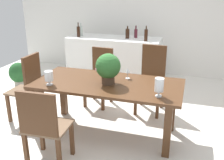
{
  "coord_description": "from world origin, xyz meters",
  "views": [
    {
      "loc": [
        1.02,
        -3.34,
        1.96
      ],
      "look_at": [
        0.02,
        -0.16,
        0.74
      ],
      "focal_mm": 41.8,
      "sensor_mm": 36.0,
      "label": 1
    }
  ],
  "objects_px": {
    "crystal_vase_center_near": "(49,76)",
    "crystal_vase_left": "(159,85)",
    "dining_table": "(108,90)",
    "flower_centerpiece": "(108,67)",
    "kitchen_counter": "(114,60)",
    "wine_bottle_green": "(127,33)",
    "potted_plant_floor": "(19,74)",
    "wine_glass": "(128,71)",
    "chair_near_left": "(43,125)",
    "chair_far_left": "(100,74)",
    "chair_far_right": "(152,76)",
    "wine_bottle_clear": "(81,31)",
    "wine_bottle_amber": "(78,31)",
    "chair_head_end": "(28,85)",
    "wine_bottle_dark": "(146,35)",
    "wine_bottle_tall": "(136,33)"
  },
  "relations": [
    {
      "from": "crystal_vase_left",
      "to": "wine_glass",
      "type": "height_order",
      "value": "crystal_vase_left"
    },
    {
      "from": "wine_bottle_amber",
      "to": "crystal_vase_center_near",
      "type": "bearing_deg",
      "value": -75.32
    },
    {
      "from": "chair_far_left",
      "to": "crystal_vase_center_near",
      "type": "bearing_deg",
      "value": -97.07
    },
    {
      "from": "flower_centerpiece",
      "to": "crystal_vase_center_near",
      "type": "bearing_deg",
      "value": -159.33
    },
    {
      "from": "flower_centerpiece",
      "to": "wine_bottle_green",
      "type": "distance_m",
      "value": 2.13
    },
    {
      "from": "wine_bottle_green",
      "to": "wine_bottle_clear",
      "type": "bearing_deg",
      "value": -179.32
    },
    {
      "from": "chair_far_left",
      "to": "chair_near_left",
      "type": "distance_m",
      "value": 1.82
    },
    {
      "from": "chair_far_right",
      "to": "kitchen_counter",
      "type": "distance_m",
      "value": 1.51
    },
    {
      "from": "chair_far_left",
      "to": "wine_glass",
      "type": "distance_m",
      "value": 0.99
    },
    {
      "from": "wine_bottle_clear",
      "to": "wine_bottle_dark",
      "type": "xyz_separation_m",
      "value": [
        1.43,
        -0.15,
        0.01
      ]
    },
    {
      "from": "chair_head_end",
      "to": "wine_glass",
      "type": "relative_size",
      "value": 6.96
    },
    {
      "from": "kitchen_counter",
      "to": "wine_bottle_tall",
      "type": "distance_m",
      "value": 0.72
    },
    {
      "from": "chair_far_right",
      "to": "wine_glass",
      "type": "bearing_deg",
      "value": -105.88
    },
    {
      "from": "wine_bottle_green",
      "to": "wine_bottle_dark",
      "type": "bearing_deg",
      "value": -21.98
    },
    {
      "from": "chair_head_end",
      "to": "chair_far_left",
      "type": "distance_m",
      "value": 1.22
    },
    {
      "from": "chair_head_end",
      "to": "wine_bottle_dark",
      "type": "bearing_deg",
      "value": 145.11
    },
    {
      "from": "chair_head_end",
      "to": "chair_far_left",
      "type": "height_order",
      "value": "chair_head_end"
    },
    {
      "from": "chair_near_left",
      "to": "potted_plant_floor",
      "type": "xyz_separation_m",
      "value": [
        -1.85,
        2.06,
        -0.26
      ]
    },
    {
      "from": "chair_far_left",
      "to": "wine_bottle_green",
      "type": "height_order",
      "value": "wine_bottle_green"
    },
    {
      "from": "chair_far_right",
      "to": "wine_bottle_green",
      "type": "distance_m",
      "value": 1.43
    },
    {
      "from": "chair_far_right",
      "to": "wine_bottle_amber",
      "type": "height_order",
      "value": "wine_bottle_amber"
    },
    {
      "from": "crystal_vase_center_near",
      "to": "wine_bottle_green",
      "type": "relative_size",
      "value": 0.75
    },
    {
      "from": "chair_far_left",
      "to": "chair_near_left",
      "type": "xyz_separation_m",
      "value": [
        -0.0,
        -1.82,
        0.0
      ]
    },
    {
      "from": "wine_bottle_tall",
      "to": "crystal_vase_left",
      "type": "bearing_deg",
      "value": -71.58
    },
    {
      "from": "chair_near_left",
      "to": "wine_bottle_green",
      "type": "height_order",
      "value": "wine_bottle_green"
    },
    {
      "from": "chair_near_left",
      "to": "wine_bottle_tall",
      "type": "relative_size",
      "value": 3.85
    },
    {
      "from": "dining_table",
      "to": "potted_plant_floor",
      "type": "xyz_separation_m",
      "value": [
        -2.28,
        1.15,
        -0.36
      ]
    },
    {
      "from": "kitchen_counter",
      "to": "wine_bottle_dark",
      "type": "bearing_deg",
      "value": -12.26
    },
    {
      "from": "wine_bottle_clear",
      "to": "wine_bottle_dark",
      "type": "relative_size",
      "value": 0.91
    },
    {
      "from": "dining_table",
      "to": "flower_centerpiece",
      "type": "distance_m",
      "value": 0.34
    },
    {
      "from": "chair_far_left",
      "to": "crystal_vase_left",
      "type": "height_order",
      "value": "crystal_vase_left"
    },
    {
      "from": "chair_near_left",
      "to": "wine_bottle_green",
      "type": "bearing_deg",
      "value": -96.29
    },
    {
      "from": "wine_bottle_clear",
      "to": "wine_bottle_green",
      "type": "height_order",
      "value": "wine_bottle_clear"
    },
    {
      "from": "crystal_vase_left",
      "to": "kitchen_counter",
      "type": "xyz_separation_m",
      "value": [
        -1.25,
        2.32,
        -0.41
      ]
    },
    {
      "from": "dining_table",
      "to": "wine_bottle_dark",
      "type": "distance_m",
      "value": 1.96
    },
    {
      "from": "dining_table",
      "to": "potted_plant_floor",
      "type": "bearing_deg",
      "value": 153.3
    },
    {
      "from": "potted_plant_floor",
      "to": "wine_glass",
      "type": "bearing_deg",
      "value": -20.11
    },
    {
      "from": "kitchen_counter",
      "to": "wine_bottle_green",
      "type": "xyz_separation_m",
      "value": [
        0.28,
        0.02,
        0.57
      ]
    },
    {
      "from": "chair_head_end",
      "to": "wine_glass",
      "type": "distance_m",
      "value": 1.5
    },
    {
      "from": "crystal_vase_center_near",
      "to": "crystal_vase_left",
      "type": "bearing_deg",
      "value": 1.71
    },
    {
      "from": "crystal_vase_left",
      "to": "potted_plant_floor",
      "type": "xyz_separation_m",
      "value": [
        -2.99,
        1.41,
        -0.61
      ]
    },
    {
      "from": "chair_head_end",
      "to": "chair_near_left",
      "type": "bearing_deg",
      "value": 42.48
    },
    {
      "from": "chair_near_left",
      "to": "kitchen_counter",
      "type": "height_order",
      "value": "chair_near_left"
    },
    {
      "from": "chair_far_left",
      "to": "wine_bottle_clear",
      "type": "relative_size",
      "value": 3.65
    },
    {
      "from": "dining_table",
      "to": "chair_near_left",
      "type": "bearing_deg",
      "value": -115.56
    },
    {
      "from": "potted_plant_floor",
      "to": "dining_table",
      "type": "bearing_deg",
      "value": -26.7
    },
    {
      "from": "chair_head_end",
      "to": "wine_bottle_clear",
      "type": "bearing_deg",
      "value": -177.88
    },
    {
      "from": "chair_far_left",
      "to": "chair_far_right",
      "type": "height_order",
      "value": "chair_far_right"
    },
    {
      "from": "chair_head_end",
      "to": "chair_near_left",
      "type": "relative_size",
      "value": 1.09
    },
    {
      "from": "kitchen_counter",
      "to": "wine_bottle_dark",
      "type": "xyz_separation_m",
      "value": [
        0.69,
        -0.15,
        0.59
      ]
    }
  ]
}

